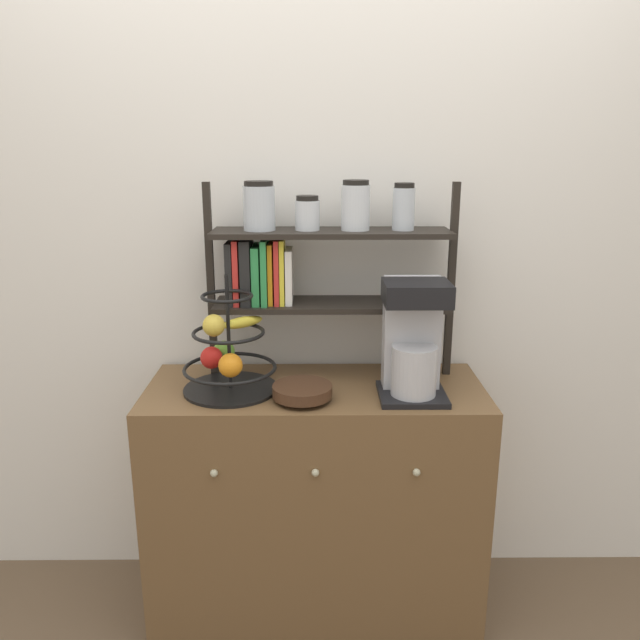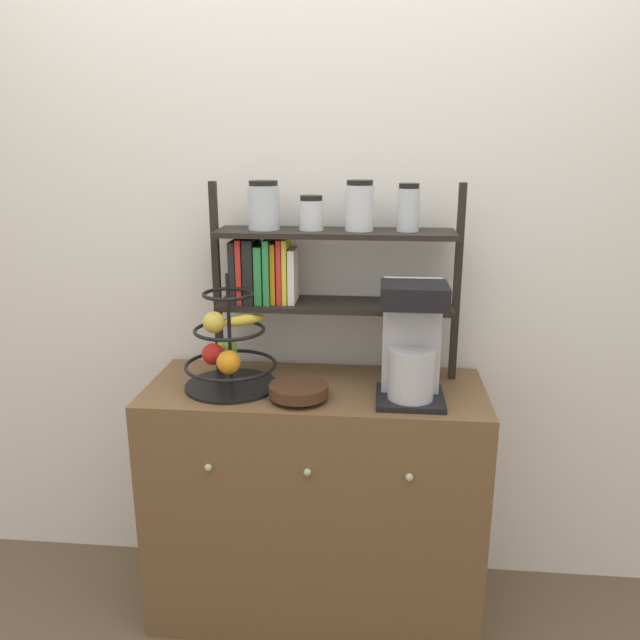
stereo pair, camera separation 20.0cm
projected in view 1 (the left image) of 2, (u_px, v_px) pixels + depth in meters
wall_back at (315, 239)px, 2.21m from camera, size 7.00×0.05×2.60m
sideboard at (315, 500)px, 2.18m from camera, size 1.12×0.47×0.85m
coffee_maker at (413, 340)px, 1.95m from camera, size 0.21×0.20×0.38m
fruit_stand at (227, 355)px, 2.00m from camera, size 0.31×0.31×0.38m
wooden_bowl at (302, 391)px, 1.95m from camera, size 0.19×0.19×0.05m
shelf_hutch at (303, 254)px, 2.07m from camera, size 0.84×0.20×0.67m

